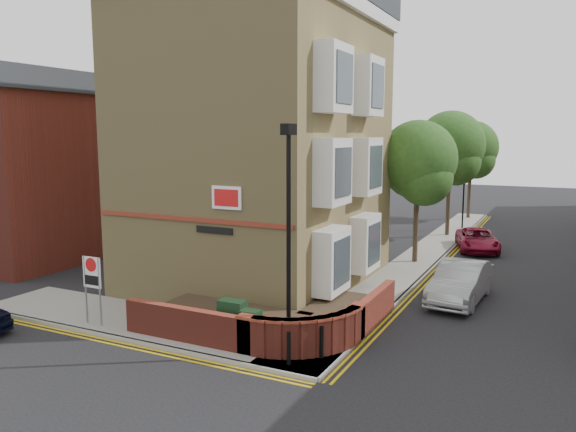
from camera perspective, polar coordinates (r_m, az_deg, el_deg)
The scene contains 22 objects.
ground at distance 15.96m, azimuth -7.25°, elevation -14.39°, with size 120.00×120.00×0.00m, color black.
pavement_corner at distance 19.05m, azimuth -13.64°, elevation -10.55°, with size 13.00×3.00×0.12m, color gray.
pavement_main at distance 29.53m, azimuth 13.66°, elevation -3.82°, with size 2.00×32.00×0.12m, color gray.
kerb_side at distance 18.00m, azimuth -16.77°, elevation -11.81°, with size 13.00×0.15×0.12m, color gray.
kerb_main_near at distance 29.33m, azimuth 15.57°, elevation -3.97°, with size 0.15×32.00×0.12m, color gray.
yellow_lines_side at distance 17.85m, azimuth -17.33°, elevation -12.19°, with size 13.00×0.28×0.01m, color gold.
yellow_lines_main at distance 29.30m, azimuth 16.04°, elevation -4.11°, with size 0.28×32.00×0.01m, color gold.
corner_building at distance 23.06m, azimuth -2.36°, elevation 8.51°, with size 8.95×10.40×13.60m.
garden_wall at distance 17.95m, azimuth -2.74°, elevation -11.71°, with size 6.80×6.00×1.20m, color maroon, non-canonical shape.
lamppost at distance 15.23m, azimuth 0.06°, elevation -2.28°, with size 0.25×0.50×6.30m.
utility_cabinet_large at distance 16.88m, azimuth -5.67°, elevation -10.47°, with size 0.80×0.45×1.20m, color black.
utility_cabinet_small at distance 16.26m, azimuth -3.81°, elevation -11.37°, with size 0.55×0.40×1.10m, color black.
bollard_near at distance 15.14m, azimuth 0.07°, elevation -13.29°, with size 0.11×0.11×0.90m, color black.
bollard_far at distance 15.58m, azimuth 3.44°, elevation -12.66°, with size 0.11×0.11×0.90m, color black.
zone_sign at distance 18.90m, azimuth -19.28°, elevation -5.94°, with size 0.72×0.07×2.20m.
side_building at distance 30.85m, azimuth -22.62°, elevation 4.70°, with size 6.40×10.40×9.00m.
tree_near at distance 27.03m, azimuth 13.07°, elevation 5.04°, with size 3.64×3.65×6.70m.
tree_mid at distance 34.84m, azimuth 16.18°, elevation 6.42°, with size 4.03×4.03×7.42m.
tree_far at distance 42.74m, azimuth 18.11°, elevation 6.25°, with size 3.81×3.81×7.00m.
traffic_light_assembly at distance 37.82m, azimuth 17.44°, elevation 2.82°, with size 0.20×0.16×4.20m.
silver_car_near at distance 21.80m, azimuth 17.12°, elevation -6.44°, with size 1.55×4.45×1.47m, color #969A9D.
red_car_main at distance 31.52m, azimuth 18.68°, elevation -2.29°, with size 1.95×4.23×1.18m, color maroon.
Camera 1 is at (8.24, -12.21, 6.14)m, focal length 35.00 mm.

